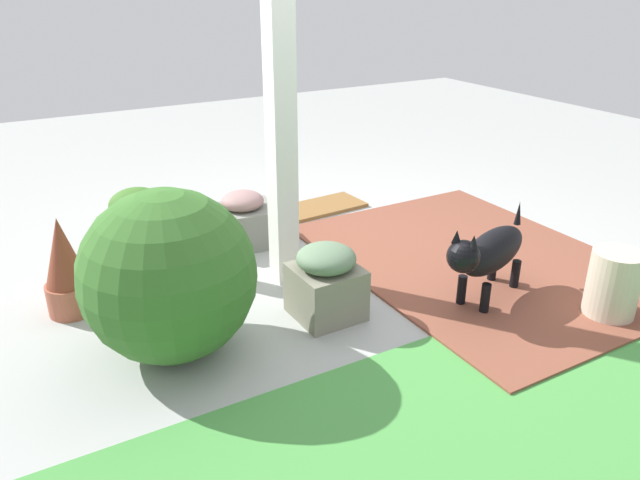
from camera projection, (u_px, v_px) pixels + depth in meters
The scene contains 12 objects.
ground_plane at pixel (344, 266), 4.24m from camera, with size 12.00×12.00×0.00m, color #A3A6A2.
brick_path at pixel (477, 260), 4.31m from camera, with size 1.80×2.40×0.02m, color brown.
porch_pillar at pixel (280, 95), 3.59m from camera, with size 0.15×0.15×2.43m, color white.
stone_planter_nearest at pixel (244, 221), 4.52m from camera, with size 0.51×0.45×0.41m.
stone_planter_mid at pixel (326, 282), 3.55m from camera, with size 0.38×0.38×0.45m.
round_shrub at pixel (169, 276), 3.12m from camera, with size 0.91×0.91×0.91m, color #356727.
terracotta_pot_broad at pixel (138, 214), 4.37m from camera, with size 0.39×0.39×0.48m.
terracotta_pot_spiky at pixel (65, 268), 3.56m from camera, with size 0.27×0.27×0.61m.
terracotta_pot_tall at pixel (194, 247), 4.06m from camera, with size 0.27×0.27×0.56m.
dog at pixel (489, 253), 3.67m from camera, with size 0.82×0.44×0.57m.
ceramic_urn at pixel (613, 285), 3.55m from camera, with size 0.30×0.30×0.42m, color beige.
doormat at pixel (323, 207), 5.27m from camera, with size 0.71×0.38×0.03m, color brown.
Camera 1 is at (2.03, 3.23, 1.88)m, focal length 34.25 mm.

